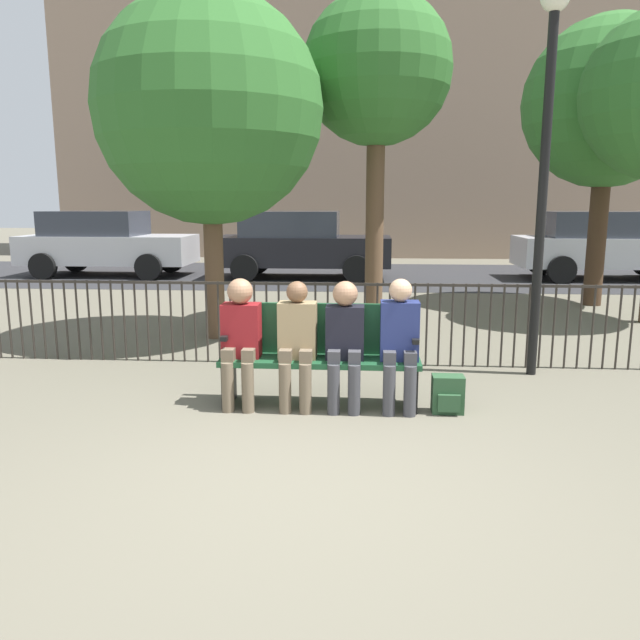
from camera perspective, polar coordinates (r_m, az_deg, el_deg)
The scene contains 17 objects.
ground_plane at distance 4.28m, azimuth -1.62°, elevation -14.72°, with size 80.00×80.00×0.00m, color #605B4C.
park_bench at distance 5.72m, azimuth 0.06°, elevation -2.85°, with size 1.81×0.45×0.92m.
seated_person_0 at distance 5.65m, azimuth -7.29°, elevation -1.31°, with size 0.34×0.39×1.17m.
seated_person_1 at distance 5.58m, azimuth -2.12°, elevation -1.67°, with size 0.34×0.39×1.15m.
seated_person_2 at distance 5.54m, azimuth 2.28°, elevation -1.59°, with size 0.34×0.39×1.16m.
seated_person_3 at distance 5.55m, azimuth 7.29°, elevation -1.61°, with size 0.34×0.39×1.18m.
backpack at distance 5.66m, azimuth 11.60°, elevation -6.70°, with size 0.28×0.22×0.34m.
fence_railing at distance 7.09m, azimuth 0.74°, elevation 0.33°, with size 9.01×0.03×0.95m.
tree_1 at distance 12.34m, azimuth 24.82°, elevation 17.47°, with size 2.87×2.87×4.95m.
tree_2 at distance 8.62m, azimuth -10.10°, elevation 18.36°, with size 2.97×2.97×4.50m.
tree_3 at distance 9.79m, azimuth 5.24°, elevation 21.61°, with size 2.19×2.19×4.84m.
lamp_post at distance 6.98m, azimuth 20.03°, elevation 16.21°, with size 0.28×0.28×3.94m.
street_surface at distance 15.95m, azimuth 2.69°, elevation 4.12°, with size 24.00×6.00×0.01m.
parked_car_0 at distance 15.29m, azimuth -1.85°, elevation 6.99°, with size 4.20×1.94×1.62m.
parked_car_1 at distance 16.46m, azimuth 24.53°, elevation 6.30°, with size 4.20×1.94×1.62m.
parked_car_2 at distance 16.68m, azimuth -19.05°, elevation 6.73°, with size 4.20×1.94×1.62m.
building_facade at distance 24.46m, azimuth 3.38°, elevation 23.54°, with size 20.00×6.00×14.53m.
Camera 1 is at (0.39, -3.84, 1.84)m, focal length 35.00 mm.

